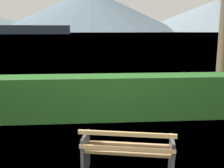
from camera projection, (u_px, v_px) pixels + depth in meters
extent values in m
plane|color=#7A99A8|center=(90.00, 33.00, 305.18)|extent=(620.00, 620.00, 0.00)
cube|color=tan|center=(127.00, 154.00, 4.37)|extent=(1.51, 0.38, 0.04)
cube|color=tan|center=(128.00, 149.00, 4.56)|extent=(1.51, 0.38, 0.04)
cube|color=tan|center=(129.00, 144.00, 4.75)|extent=(1.51, 0.38, 0.04)
cube|color=tan|center=(127.00, 149.00, 4.28)|extent=(1.51, 0.36, 0.06)
cube|color=tan|center=(127.00, 134.00, 4.18)|extent=(1.51, 0.36, 0.06)
cube|color=#4C4C51|center=(85.00, 153.00, 4.65)|extent=(0.15, 0.51, 0.68)
cube|color=#4C4C51|center=(171.00, 158.00, 4.47)|extent=(0.15, 0.51, 0.68)
cube|color=#2D6B28|center=(113.00, 97.00, 7.51)|extent=(13.77, 0.89, 1.19)
cone|color=slate|center=(90.00, 11.00, 525.06)|extent=(351.80, 351.80, 81.11)
cone|color=gray|center=(216.00, 16.00, 548.26)|extent=(331.14, 331.14, 62.71)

